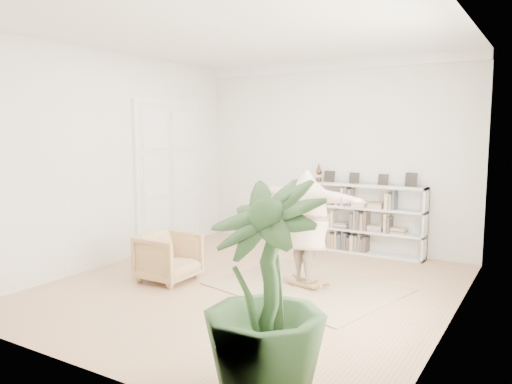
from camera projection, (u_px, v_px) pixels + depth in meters
floor at (252, 287)px, 7.34m from camera, size 6.00×6.00×0.00m
room_shell at (333, 65)px, 9.41m from camera, size 6.00×6.00×6.00m
doors at (168, 177)px, 9.66m from camera, size 0.09×1.78×2.92m
bookshelf at (365, 220)px, 9.28m from camera, size 2.20×0.35×1.64m
armchair at (169, 257)px, 7.61m from camera, size 0.80×0.78×0.73m
rug at (307, 287)px, 7.33m from camera, size 2.89×2.52×0.02m
rocker_board at (307, 283)px, 7.32m from camera, size 0.52×0.38×0.10m
person at (308, 224)px, 7.21m from camera, size 2.10×1.00×1.65m
houseplant at (265, 292)px, 4.19m from camera, size 1.28×1.28×1.88m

